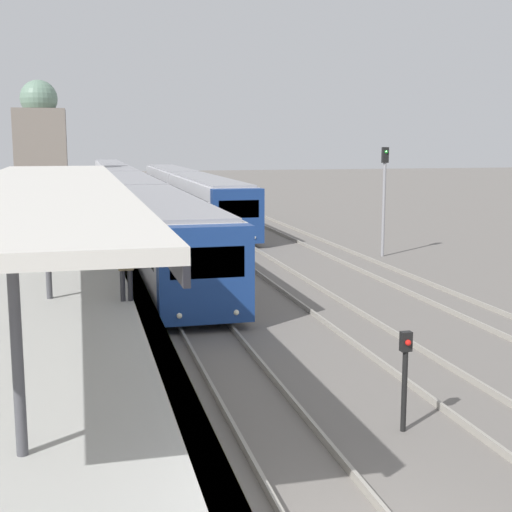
% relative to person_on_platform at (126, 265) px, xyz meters
% --- Properties ---
extents(platform_canopy, '(4.00, 25.57, 3.21)m').
position_rel_person_on_platform_xyz_m(platform_canopy, '(-2.00, 0.84, 2.11)').
color(platform_canopy, beige).
rests_on(platform_canopy, station_platform).
extents(person_on_platform, '(0.40, 0.40, 1.66)m').
position_rel_person_on_platform_xyz_m(person_on_platform, '(0.00, 0.00, 0.00)').
color(person_on_platform, '#2D2D33').
rests_on(person_on_platform, station_platform).
extents(train_near, '(2.66, 68.44, 3.08)m').
position_rel_person_on_platform_xyz_m(train_near, '(2.15, 33.77, -0.22)').
color(train_near, navy).
rests_on(train_near, ground_plane).
extents(train_far, '(2.58, 34.21, 3.08)m').
position_rel_person_on_platform_xyz_m(train_far, '(6.34, 31.52, -0.23)').
color(train_far, navy).
rests_on(train_far, ground_plane).
extents(signal_post_near, '(0.20, 0.21, 1.88)m').
position_rel_person_on_platform_xyz_m(signal_post_near, '(4.44, -7.85, -0.77)').
color(signal_post_near, black).
rests_on(signal_post_near, ground_plane).
extents(signal_mast_far, '(0.28, 0.29, 4.98)m').
position_rel_person_on_platform_xyz_m(signal_mast_far, '(12.31, 10.84, 1.20)').
color(signal_mast_far, gray).
rests_on(signal_mast_far, ground_plane).
extents(distant_domed_building, '(4.00, 4.00, 10.05)m').
position_rel_person_on_platform_xyz_m(distant_domed_building, '(-3.99, 41.13, 2.75)').
color(distant_domed_building, slate).
rests_on(distant_domed_building, ground_plane).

